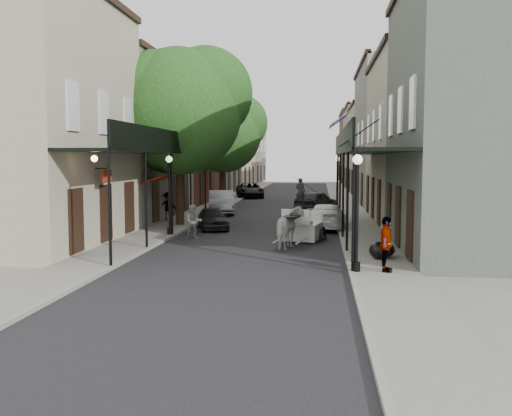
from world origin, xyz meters
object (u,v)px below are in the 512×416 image
(lamppost_left, at_px, (170,194))
(car_right_near, at_px, (327,217))
(tree_far, at_px, (228,131))
(car_left_mid, at_px, (221,202))
(horse, at_px, (290,228))
(pedestrian_sidewalk_left, at_px, (168,206))
(lamppost_right_far, at_px, (337,183))
(carriage, at_px, (305,215))
(lamppost_right_near, at_px, (357,211))
(car_left_far, at_px, (250,190))
(car_left_near, at_px, (213,218))
(tree_near, at_px, (187,106))
(pedestrian_walking, at_px, (194,222))
(car_right_far, at_px, (316,201))
(pedestrian_sidewalk_right, at_px, (386,244))

(lamppost_left, distance_m, car_right_near, 8.43)
(tree_far, xyz_separation_m, car_left_mid, (0.65, -6.88, -5.06))
(horse, xyz_separation_m, car_right_near, (1.57, 6.67, -0.20))
(pedestrian_sidewalk_left, bearing_deg, lamppost_right_far, -148.70)
(carriage, xyz_separation_m, car_right_near, (1.03, 4.05, -0.45))
(lamppost_right_near, bearing_deg, car_left_far, 102.39)
(lamppost_left, xyz_separation_m, car_left_far, (0.50, 27.06, -1.33))
(pedestrian_sidewalk_left, bearing_deg, lamppost_left, 105.85)
(tree_far, height_order, carriage, tree_far)
(tree_far, relative_size, car_left_near, 2.47)
(tree_near, distance_m, car_left_far, 23.60)
(lamppost_right_far, distance_m, horse, 15.15)
(carriage, bearing_deg, pedestrian_walking, -165.69)
(lamppost_left, height_order, carriage, lamppost_left)
(tree_far, xyz_separation_m, car_left_near, (1.65, -15.18, -5.24))
(lamppost_right_far, bearing_deg, car_right_far, 127.64)
(pedestrian_walking, bearing_deg, car_right_far, 47.66)
(pedestrian_sidewalk_right, bearing_deg, lamppost_right_far, 12.91)
(car_left_far, bearing_deg, pedestrian_sidewalk_right, -87.41)
(lamppost_left, height_order, pedestrian_walking, lamppost_left)
(horse, bearing_deg, car_left_far, -68.25)
(car_left_mid, height_order, car_right_near, car_left_mid)
(tree_far, bearing_deg, pedestrian_sidewalk_left, -97.26)
(carriage, height_order, car_left_mid, carriage)
(lamppost_left, bearing_deg, car_right_near, 26.86)
(horse, relative_size, carriage, 0.71)
(pedestrian_sidewalk_right, height_order, car_left_mid, pedestrian_sidewalk_right)
(lamppost_left, bearing_deg, horse, -26.53)
(tree_near, distance_m, car_left_near, 6.22)
(lamppost_left, height_order, car_left_mid, lamppost_left)
(tree_near, distance_m, horse, 10.83)
(lamppost_right_far, xyz_separation_m, pedestrian_sidewalk_left, (-9.90, -6.03, -1.11))
(tree_near, xyz_separation_m, horse, (5.94, -7.10, -5.63))
(pedestrian_walking, height_order, car_left_mid, pedestrian_walking)
(pedestrian_sidewalk_right, bearing_deg, car_left_mid, 34.35)
(pedestrian_sidewalk_right, height_order, car_left_near, pedestrian_sidewalk_right)
(car_left_near, bearing_deg, car_right_near, -9.54)
(tree_near, relative_size, car_left_near, 2.76)
(lamppost_right_far, height_order, horse, lamppost_right_far)
(lamppost_right_near, relative_size, pedestrian_walking, 2.34)
(horse, height_order, pedestrian_sidewalk_left, pedestrian_sidewalk_left)
(car_left_mid, bearing_deg, lamppost_right_far, -6.05)
(tree_near, bearing_deg, pedestrian_walking, -73.89)
(lamppost_right_near, height_order, car_left_far, lamppost_right_near)
(lamppost_left, xyz_separation_m, carriage, (6.38, -0.29, -0.93))
(tree_far, height_order, lamppost_left, tree_far)
(lamppost_right_far, xyz_separation_m, pedestrian_walking, (-6.94, -12.53, -1.26))
(car_left_far, bearing_deg, lamppost_right_far, -74.15)
(tree_far, relative_size, car_left_far, 1.67)
(tree_far, relative_size, lamppost_right_near, 2.32)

